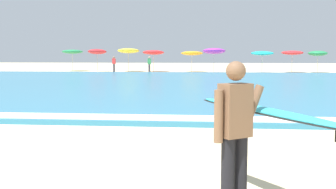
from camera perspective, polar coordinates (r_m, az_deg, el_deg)
The scene contains 14 objects.
sea at distance 24.07m, azimuth -0.76°, elevation 1.56°, with size 120.00×28.00×0.14m, color teal.
surf_foam at distance 10.92m, azimuth -8.58°, elevation -3.11°, with size 120.00×0.98×0.01m, color white.
surfer_with_board at distance 4.75m, azimuth 11.52°, elevation -3.84°, with size 1.75×2.28×1.73m.
beach_umbrella_0 at distance 44.53m, azimuth -13.30°, elevation 5.88°, with size 2.20×2.21×2.31m.
beach_umbrella_1 at distance 41.35m, azimuth -9.93°, elevation 5.96°, with size 1.86×1.90×2.38m.
beach_umbrella_2 at distance 42.28m, azimuth -5.60°, elevation 6.14°, with size 2.25×2.27×2.46m.
beach_umbrella_3 at distance 41.94m, azimuth -2.07°, elevation 5.93°, with size 2.23×2.26×2.27m.
beach_umbrella_4 at distance 40.87m, azimuth 3.38°, elevation 5.81°, with size 2.20×2.22×2.15m.
beach_umbrella_5 at distance 39.38m, azimuth 6.49°, elevation 6.10°, with size 2.21×2.24×2.46m.
beach_umbrella_6 at distance 39.99m, azimuth 13.12°, elevation 5.67°, with size 2.16×2.18×2.15m.
beach_umbrella_7 at distance 41.67m, azimuth 17.08°, elevation 5.64°, with size 2.12×2.12×2.16m.
beach_umbrella_8 at distance 41.85m, azimuth 20.30°, elevation 5.45°, with size 1.82×1.82×2.14m.
beachgoer_near_row_left at distance 39.80m, azimuth -2.64°, elevation 4.31°, with size 0.32×0.20×1.58m.
beachgoer_near_row_mid at distance 40.83m, azimuth -7.61°, elevation 4.30°, with size 0.32×0.20×1.58m.
Camera 1 is at (2.66, -3.63, 1.80)m, focal length 43.35 mm.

